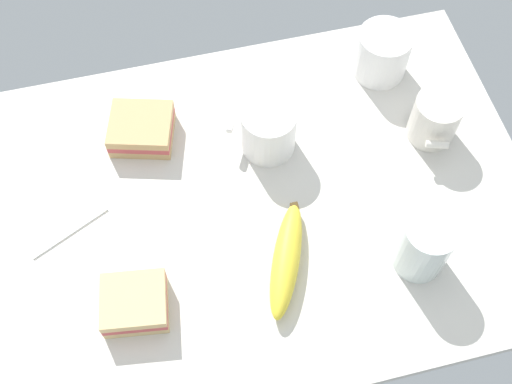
{
  "coord_description": "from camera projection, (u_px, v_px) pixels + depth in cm",
  "views": [
    {
      "loc": [
        11.7,
        48.28,
        95.02
      ],
      "look_at": [
        0.0,
        0.0,
        5.0
      ],
      "focal_mm": 45.9,
      "sensor_mm": 36.0,
      "label": 1
    }
  ],
  "objects": [
    {
      "name": "tabletop",
      "position": [
        256.0,
        204.0,
        1.06
      ],
      "size": [
        90.0,
        64.0,
        2.0
      ],
      "primitive_type": "cube",
      "color": "beige",
      "rests_on": "ground"
    },
    {
      "name": "coffee_mug_black",
      "position": [
        268.0,
        130.0,
        1.07
      ],
      "size": [
        11.46,
        9.41,
        8.83
      ],
      "color": "white",
      "rests_on": "tabletop"
    },
    {
      "name": "coffee_mug_milky",
      "position": [
        382.0,
        53.0,
        1.14
      ],
      "size": [
        9.4,
        11.91,
        9.06
      ],
      "color": "white",
      "rests_on": "tabletop"
    },
    {
      "name": "coffee_mug_spare",
      "position": [
        435.0,
        118.0,
        1.08
      ],
      "size": [
        7.98,
        10.27,
        8.54
      ],
      "color": "silver",
      "rests_on": "tabletop"
    },
    {
      "name": "sandwich_main",
      "position": [
        135.0,
        303.0,
        0.95
      ],
      "size": [
        10.46,
        9.67,
        4.4
      ],
      "color": "#DBB77A",
      "rests_on": "tabletop"
    },
    {
      "name": "sandwich_side",
      "position": [
        142.0,
        129.0,
        1.1
      ],
      "size": [
        12.35,
        11.64,
        4.4
      ],
      "color": "tan",
      "rests_on": "tabletop"
    },
    {
      "name": "glass_of_milk",
      "position": [
        424.0,
        247.0,
        0.96
      ],
      "size": [
        7.77,
        7.77,
        10.79
      ],
      "color": "silver",
      "rests_on": "tabletop"
    },
    {
      "name": "banana",
      "position": [
        286.0,
        259.0,
        0.98
      ],
      "size": [
        11.22,
        19.12,
        4.07
      ],
      "color": "yellow",
      "rests_on": "tabletop"
    },
    {
      "name": "paper_napkin",
      "position": [
        49.0,
        204.0,
        1.05
      ],
      "size": [
        18.06,
        18.06,
        0.3
      ],
      "primitive_type": "cube",
      "rotation": [
        0.0,
        0.0,
        0.45
      ],
      "color": "white",
      "rests_on": "tabletop"
    }
  ]
}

